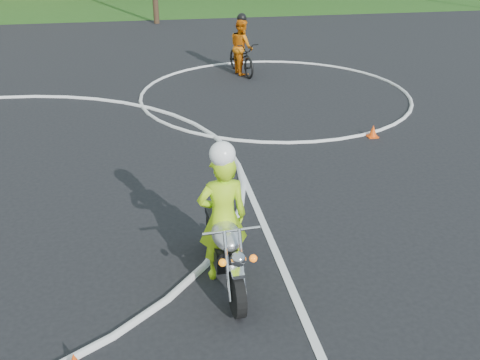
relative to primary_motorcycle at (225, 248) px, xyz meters
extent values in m
cube|color=#1E4714|center=(-5.10, 27.94, -0.55)|extent=(120.00, 10.00, 0.02)
torus|color=silver|center=(2.90, 8.94, -0.55)|extent=(8.10, 8.10, 0.10)
cube|color=silver|center=(0.90, -1.06, -0.55)|extent=(0.12, 10.00, 0.01)
cylinder|color=black|center=(0.04, -0.73, -0.23)|extent=(0.17, 0.67, 0.66)
cylinder|color=black|center=(-0.05, 0.81, -0.23)|extent=(0.17, 0.67, 0.66)
cube|color=black|center=(-0.01, 0.10, -0.12)|extent=(0.34, 0.62, 0.33)
ellipsoid|color=silver|center=(0.00, -0.12, 0.30)|extent=(0.44, 0.72, 0.31)
cube|color=black|center=(-0.03, 0.43, 0.25)|extent=(0.32, 0.67, 0.11)
cylinder|color=white|center=(-0.07, -0.64, 0.15)|extent=(0.07, 0.40, 0.88)
cylinder|color=silver|center=(0.13, -0.63, 0.15)|extent=(0.07, 0.40, 0.88)
cube|color=silver|center=(0.04, -0.75, 0.12)|extent=(0.17, 0.25, 0.05)
cylinder|color=silver|center=(0.02, -0.45, 0.56)|extent=(0.77, 0.08, 0.04)
sphere|color=#B9B8BF|center=(0.04, -0.84, 0.37)|extent=(0.20, 0.20, 0.20)
sphere|color=orange|center=(-0.15, -0.82, 0.34)|extent=(0.10, 0.10, 0.10)
sphere|color=orange|center=(0.24, -0.80, 0.34)|extent=(0.10, 0.10, 0.10)
cylinder|color=white|center=(0.14, 0.55, -0.23)|extent=(0.14, 0.88, 0.09)
imported|color=#ABE217|center=(-0.01, 0.14, 0.41)|extent=(0.73, 0.51, 1.94)
sphere|color=white|center=(0.00, 0.09, 1.41)|extent=(0.35, 0.35, 0.35)
imported|color=black|center=(2.36, 11.46, -0.01)|extent=(1.11, 2.18, 1.09)
imported|color=orange|center=(2.36, 11.46, 0.35)|extent=(0.85, 1.00, 1.82)
sphere|color=black|center=(2.36, 11.46, 1.29)|extent=(0.32, 0.32, 0.32)
cone|color=#F84C0D|center=(4.39, 5.04, -0.41)|extent=(0.22, 0.22, 0.30)
cube|color=#F84C0D|center=(4.39, 5.04, -0.55)|extent=(0.24, 0.24, 0.03)
camera|label=1|loc=(-0.93, -6.28, 4.17)|focal=40.00mm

